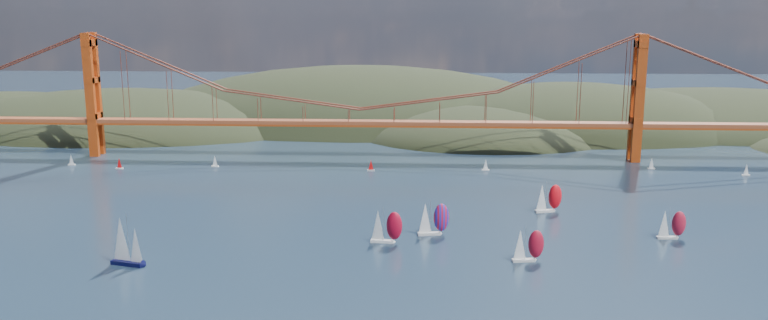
% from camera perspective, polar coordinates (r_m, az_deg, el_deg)
% --- Properties ---
extents(headlands, '(725.00, 225.00, 96.00)m').
position_cam_1_polar(headlands, '(432.25, 5.26, 1.13)').
color(headlands, black).
rests_on(headlands, ground).
extents(bridge, '(552.00, 12.00, 55.00)m').
position_cam_1_polar(bridge, '(329.37, -2.14, 5.68)').
color(bridge, '#954624').
rests_on(bridge, ground).
extents(sloop_navy, '(9.63, 6.42, 14.30)m').
position_cam_1_polar(sloop_navy, '(208.57, -19.10, -5.92)').
color(sloop_navy, black).
rests_on(sloop_navy, ground).
extents(racer_0, '(9.36, 4.28, 10.58)m').
position_cam_1_polar(racer_0, '(215.38, 0.13, -5.05)').
color(racer_0, white).
rests_on(racer_0, ground).
extents(racer_1, '(8.67, 4.23, 9.76)m').
position_cam_1_polar(racer_1, '(203.87, 10.89, -6.37)').
color(racer_1, silver).
rests_on(racer_1, ground).
extents(racer_2, '(8.28, 3.47, 9.45)m').
position_cam_1_polar(racer_2, '(234.55, 21.04, -4.58)').
color(racer_2, silver).
rests_on(racer_2, ground).
extents(racer_3, '(9.28, 5.37, 10.40)m').
position_cam_1_polar(racer_3, '(252.50, 12.40, -2.81)').
color(racer_3, silver).
rests_on(racer_3, ground).
extents(racer_rwb, '(9.62, 4.73, 10.83)m').
position_cam_1_polar(racer_rwb, '(222.93, 3.74, -4.46)').
color(racer_rwb, silver).
rests_on(racer_rwb, ground).
extents(distant_boat_1, '(3.00, 2.00, 4.70)m').
position_cam_1_polar(distant_boat_1, '(344.92, -22.73, 0.02)').
color(distant_boat_1, silver).
rests_on(distant_boat_1, ground).
extents(distant_boat_2, '(3.00, 2.00, 4.70)m').
position_cam_1_polar(distant_boat_2, '(330.09, -19.52, -0.23)').
color(distant_boat_2, silver).
rests_on(distant_boat_2, ground).
extents(distant_boat_3, '(3.00, 2.00, 4.70)m').
position_cam_1_polar(distant_boat_3, '(323.04, -12.76, -0.09)').
color(distant_boat_3, silver).
rests_on(distant_boat_3, ground).
extents(distant_boat_4, '(3.00, 2.00, 4.70)m').
position_cam_1_polar(distant_boat_4, '(330.00, 19.71, -0.25)').
color(distant_boat_4, silver).
rests_on(distant_boat_4, ground).
extents(distant_boat_5, '(3.00, 2.00, 4.70)m').
position_cam_1_polar(distant_boat_5, '(332.21, 25.89, -0.67)').
color(distant_boat_5, silver).
rests_on(distant_boat_5, ground).
extents(distant_boat_8, '(3.00, 2.00, 4.70)m').
position_cam_1_polar(distant_boat_8, '(310.84, 7.75, -0.37)').
color(distant_boat_8, silver).
rests_on(distant_boat_8, ground).
extents(distant_boat_9, '(3.00, 2.00, 4.70)m').
position_cam_1_polar(distant_boat_9, '(307.46, -1.00, -0.39)').
color(distant_boat_9, silver).
rests_on(distant_boat_9, ground).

